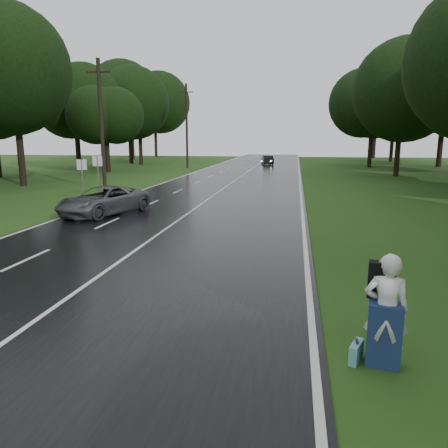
{
  "coord_description": "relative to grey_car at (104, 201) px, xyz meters",
  "views": [
    {
      "loc": [
        5.35,
        -9.85,
        3.86
      ],
      "look_at": [
        3.12,
        3.53,
        1.1
      ],
      "focal_mm": 34.13,
      "sensor_mm": 36.0,
      "label": 1
    }
  ],
  "objects": [
    {
      "name": "road_sign_b",
      "position": [
        -3.07,
        5.87,
        -0.75
      ],
      "size": [
        0.65,
        0.1,
        2.7
      ],
      "primitive_type": null,
      "color": "white",
      "rests_on": "ground"
    },
    {
      "name": "ground",
      "position": [
        4.13,
        -10.12,
        -0.75
      ],
      "size": [
        160.0,
        160.0,
        0.0
      ],
      "primitive_type": "plane",
      "color": "#254915",
      "rests_on": "ground"
    },
    {
      "name": "tree_left_d",
      "position": [
        -12.42,
        11.61,
        -0.75
      ],
      "size": [
        10.05,
        10.05,
        15.71
      ],
      "primitive_type": null,
      "color": "black",
      "rests_on": "ground"
    },
    {
      "name": "suitcase",
      "position": [
        10.64,
        -12.82,
        -0.57
      ],
      "size": [
        0.32,
        0.51,
        0.35
      ],
      "primitive_type": "cube",
      "rotation": [
        0.0,
        0.0,
        5.89
      ],
      "color": "#56A5A7",
      "rests_on": "ground"
    },
    {
      "name": "utility_pole_far",
      "position": [
        -4.37,
        34.2,
        -0.75
      ],
      "size": [
        1.8,
        0.28,
        10.52
      ],
      "primitive_type": null,
      "color": "black",
      "rests_on": "ground"
    },
    {
      "name": "utility_pole_mid",
      "position": [
        -4.37,
        9.54,
        -0.75
      ],
      "size": [
        1.8,
        0.28,
        9.32
      ],
      "primitive_type": null,
      "color": "black",
      "rests_on": "ground"
    },
    {
      "name": "far_car",
      "position": [
        5.49,
        41.84,
        -0.05
      ],
      "size": [
        2.1,
        4.16,
        1.31
      ],
      "primitive_type": "imported",
      "rotation": [
        0.0,
        0.0,
        3.33
      ],
      "color": "black",
      "rests_on": "road"
    },
    {
      "name": "road_sign_a",
      "position": [
        -3.07,
        3.8,
        -0.75
      ],
      "size": [
        0.62,
        0.1,
        2.59
      ],
      "primitive_type": null,
      "color": "white",
      "rests_on": "ground"
    },
    {
      "name": "tree_right_f",
      "position": [
        19.1,
        39.1,
        -0.75
      ],
      "size": [
        9.43,
        9.43,
        14.74
      ],
      "primitive_type": null,
      "color": "black",
      "rests_on": "ground"
    },
    {
      "name": "lane_center",
      "position": [
        4.13,
        9.88,
        -0.7
      ],
      "size": [
        0.12,
        140.0,
        0.01
      ],
      "primitive_type": "cube",
      "color": "silver",
      "rests_on": "road"
    },
    {
      "name": "tree_left_e",
      "position": [
        -11.57,
        25.94,
        -0.75
      ],
      "size": [
        7.43,
        7.43,
        11.6
      ],
      "primitive_type": null,
      "color": "black",
      "rests_on": "ground"
    },
    {
      "name": "road",
      "position": [
        4.13,
        9.88,
        -0.73
      ],
      "size": [
        12.0,
        140.0,
        0.04
      ],
      "primitive_type": "cube",
      "color": "black",
      "rests_on": "ground"
    },
    {
      "name": "grey_car",
      "position": [
        0.0,
        0.0,
        0.0
      ],
      "size": [
        3.93,
        5.58,
        1.41
      ],
      "primitive_type": "imported",
      "rotation": [
        0.0,
        0.0,
        5.94
      ],
      "color": "#494B4E",
      "rests_on": "road"
    },
    {
      "name": "tree_left_f",
      "position": [
        -12.7,
        39.68,
        -0.75
      ],
      "size": [
        9.27,
        9.27,
        14.48
      ],
      "primitive_type": null,
      "color": "black",
      "rests_on": "ground"
    },
    {
      "name": "hitchhiker",
      "position": [
        11.07,
        -12.86,
        0.18
      ],
      "size": [
        0.8,
        0.75,
        2.0
      ],
      "color": "silver",
      "rests_on": "ground"
    },
    {
      "name": "tree_right_e",
      "position": [
        19.6,
        25.72,
        -0.75
      ],
      "size": [
        8.86,
        8.86,
        13.85
      ],
      "primitive_type": null,
      "color": "black",
      "rests_on": "ground"
    }
  ]
}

